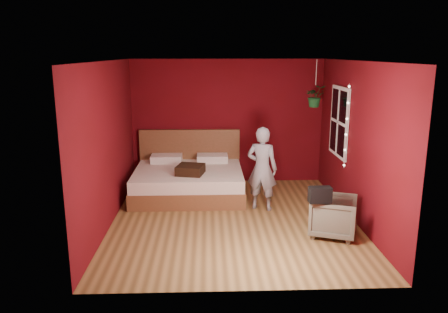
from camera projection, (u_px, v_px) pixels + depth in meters
floor at (233, 219)px, 7.31m from camera, size 4.50×4.50×0.00m
room_walls at (234, 120)px, 6.92m from camera, size 4.04×4.54×2.62m
window at (339, 122)px, 7.91m from camera, size 0.05×0.97×1.27m
fairy_lights at (347, 127)px, 7.40m from camera, size 0.04×0.04×1.45m
bed at (189, 179)px, 8.58m from camera, size 2.10×1.78×1.15m
person at (262, 169)px, 7.64m from camera, size 0.64×0.53×1.49m
armchair at (334, 216)px, 6.62m from camera, size 0.86×0.85×0.62m
handbag at (320, 195)px, 6.29m from camera, size 0.33×0.17×0.23m
throw_pillow at (190, 170)px, 8.09m from camera, size 0.57×0.57×0.17m
hanging_plant at (315, 96)px, 8.28m from camera, size 0.39×0.35×0.89m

